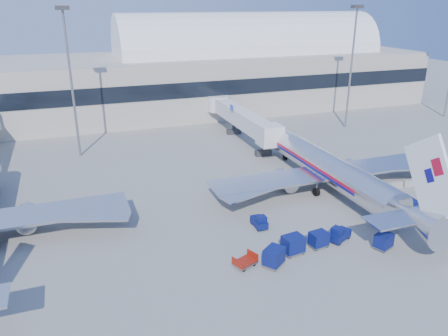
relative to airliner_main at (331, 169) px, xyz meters
name	(u,v)px	position (x,y,z in m)	size (l,w,h in m)	color
ground	(276,217)	(-10.00, -4.51, -2.93)	(260.00, 260.00, 0.00)	gray
terminal	(101,81)	(-23.60, 51.46, 4.60)	(170.00, 28.15, 21.00)	#B2AA9E
airliner_main	(331,169)	(0.00, 0.00, 0.00)	(32.00, 37.26, 12.07)	silver
jetbridge_near	(238,116)	(-2.40, 26.30, 1.00)	(4.40, 27.50, 6.25)	silver
mast_west	(69,62)	(-30.00, 25.49, 11.87)	(2.00, 1.20, 22.60)	slate
mast_east	(353,50)	(20.00, 25.49, 11.87)	(2.00, 1.20, 22.60)	slate
barrier_near	(392,186)	(8.00, -2.51, -2.48)	(3.00, 0.55, 0.90)	#9E9E96
barrier_mid	(412,182)	(11.30, -2.51, -2.48)	(3.00, 0.55, 0.90)	#9E9E96
barrier_far	(432,179)	(14.60, -2.51, -2.48)	(3.00, 0.55, 0.90)	#9E9E96
tug_lead	(339,234)	(-6.30, -11.55, -2.17)	(2.84, 2.24, 1.66)	#0B1352
tug_right	(399,211)	(3.17, -9.33, -2.24)	(2.39, 1.35, 1.50)	#0B1352
tug_left	(259,222)	(-12.84, -6.16, -2.22)	(1.20, 2.37, 1.54)	#0B1352
cart_train_a	(319,239)	(-8.92, -11.85, -2.07)	(2.00, 1.62, 1.61)	#0B1352
cart_train_b	(293,244)	(-11.93, -12.06, -1.94)	(2.31, 1.89, 1.85)	#0B1352
cart_train_c	(274,256)	(-14.62, -13.33, -1.97)	(2.55, 2.45, 1.79)	#0B1352
cart_solo_near	(384,241)	(-3.01, -14.35, -2.07)	(2.19, 1.95, 1.60)	#0B1352
cart_solo_far	(408,207)	(4.41, -9.28, -1.93)	(2.18, 1.70, 1.87)	#0B1352
cart_open_red	(245,262)	(-17.18, -12.54, -2.52)	(2.52, 2.18, 0.57)	slate
ramp_worker	(445,231)	(4.29, -14.88, -2.05)	(0.64, 0.42, 1.75)	#99E518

